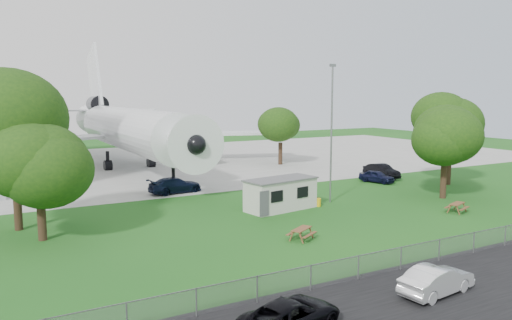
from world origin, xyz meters
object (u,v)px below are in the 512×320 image
site_cabin (281,194)px  picnic_east (457,212)px  airliner (127,127)px  car_centre_sedan (437,280)px  picnic_west (301,240)px

site_cabin → picnic_east: (11.98, -7.86, -1.31)m
airliner → site_cabin: airliner is taller
site_cabin → picnic_east: site_cabin is taller
site_cabin → picnic_east: 14.38m
airliner → car_centre_sedan: (2.01, -48.66, -4.57)m
site_cabin → picnic_west: 8.86m
picnic_west → car_centre_sedan: size_ratio=0.43×
picnic_east → picnic_west: bearing=161.1°
car_centre_sedan → airliner: bearing=-4.3°
picnic_west → car_centre_sedan: bearing=-116.7°
site_cabin → picnic_east: bearing=-33.3°
airliner → picnic_east: airliner is taller
airliner → site_cabin: (4.88, -29.90, -3.96)m
airliner → picnic_west: 38.36m
airliner → site_cabin: size_ratio=6.89×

